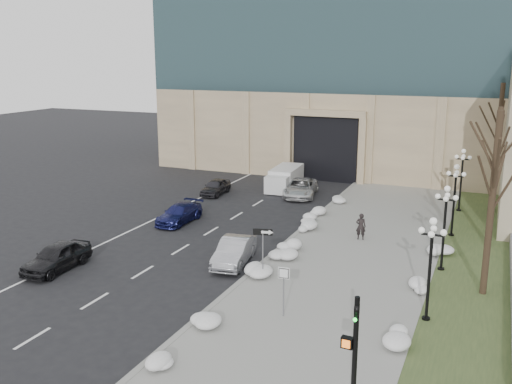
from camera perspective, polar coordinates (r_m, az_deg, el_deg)
ground at (r=23.87m, az=-6.23°, el=-15.15°), size 160.00×160.00×0.00m
sidewalk at (r=34.81m, az=10.33°, el=-5.73°), size 9.00×40.00×0.12m
curb at (r=35.97m, az=3.31°, el=-4.86°), size 0.30×40.00×0.14m
grass_strip at (r=34.11m, az=21.10°, el=-6.87°), size 4.00×40.00×0.10m
car_a at (r=32.99m, az=-19.31°, el=-6.13°), size 1.84×4.40×1.49m
car_b at (r=32.04m, az=-2.20°, el=-5.96°), size 2.23×4.61×1.46m
car_c at (r=40.09m, az=-7.69°, el=-2.17°), size 1.85×4.41×1.27m
car_d at (r=47.20m, az=4.49°, el=0.43°), size 3.29×5.54×1.44m
car_e at (r=47.83m, az=-4.06°, el=0.52°), size 1.77×3.90×1.30m
pedestrian at (r=36.32m, az=10.44°, el=-3.40°), size 0.69×0.52×1.70m
box_truck at (r=49.81m, az=2.88°, el=1.34°), size 2.36×5.83×1.81m
one_way_sign at (r=29.12m, az=1.02°, el=-4.65°), size 1.06×0.41×2.83m
keep_sign at (r=25.29m, az=2.79°, el=-8.90°), size 0.52×0.09×2.41m
traffic_signal at (r=18.90m, az=9.72°, el=-16.22°), size 0.72×0.97×4.26m
snow_clump_a at (r=22.18m, az=-10.33°, el=-16.82°), size 1.10×1.60×0.36m
snow_clump_b at (r=25.55m, az=-5.07°, el=-12.33°), size 1.10×1.60×0.36m
snow_clump_c at (r=30.07m, az=0.13°, el=-8.16°), size 1.10×1.60×0.36m
snow_clump_d at (r=34.02m, az=3.05°, el=-5.55°), size 1.10×1.60×0.36m
snow_clump_e at (r=37.73m, az=4.97°, el=-3.64°), size 1.10×1.60×0.36m
snow_clump_f at (r=41.70m, az=6.52°, el=-2.00°), size 1.10×1.60×0.36m
snow_clump_g at (r=45.47m, az=8.08°, el=-0.73°), size 1.10×1.60×0.36m
snow_clump_h at (r=24.38m, az=14.02°, el=-14.05°), size 1.10×1.60×0.36m
snow_clump_i at (r=29.62m, az=16.34°, el=-9.09°), size 1.10×1.60×0.36m
snow_clump_j at (r=35.19m, az=17.73°, el=-5.54°), size 1.10×1.60×0.36m
snow_clump_k at (r=32.84m, az=2.73°, el=-6.26°), size 1.10×1.60×0.36m
snow_clump_l at (r=39.60m, az=5.38°, el=-2.81°), size 1.10×1.60×0.36m
lamppost_a at (r=25.65m, az=17.07°, el=-6.09°), size 1.18×1.18×4.76m
lamppost_b at (r=31.84m, az=18.39°, el=-2.36°), size 1.18×1.18×4.76m
lamppost_c at (r=38.14m, az=19.27°, el=0.14°), size 1.18×1.18×4.76m
lamppost_d at (r=44.49m, az=19.90°, el=1.93°), size 1.18×1.18×4.76m
tree_near at (r=28.70m, az=22.71°, el=1.24°), size 3.20×3.20×9.00m
tree_mid at (r=36.63m, az=22.88°, el=3.19°), size 3.20×3.20×8.50m
tree_far at (r=44.46m, az=23.10°, el=5.68°), size 3.20×3.20×9.50m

